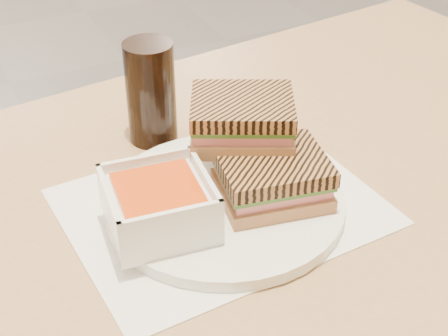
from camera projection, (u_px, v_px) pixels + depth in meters
name	position (u px, v px, depth m)	size (l,w,h in m)	color
main_table	(277.00, 220.00, 0.99)	(1.28, 0.85, 0.75)	#A08154
tray_liner	(222.00, 207.00, 0.83)	(0.40, 0.32, 0.00)	white
plate	(224.00, 202.00, 0.83)	(0.30, 0.30, 0.02)	white
soup_bowl	(159.00, 206.00, 0.76)	(0.13, 0.13, 0.06)	white
panini_lower	(272.00, 178.00, 0.81)	(0.15, 0.13, 0.06)	#A8754F
panini_upper	(242.00, 119.00, 0.83)	(0.16, 0.15, 0.06)	#A8754F
cola_glass	(151.00, 93.00, 0.93)	(0.07, 0.07, 0.15)	black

